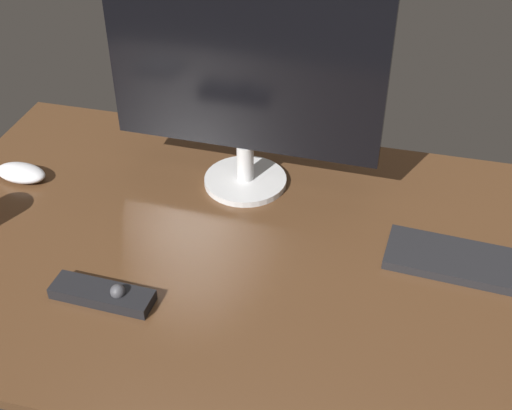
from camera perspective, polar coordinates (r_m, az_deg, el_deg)
name	(u,v)px	position (r cm, az deg, el deg)	size (l,w,h in cm)	color
desk	(268,256)	(128.00, 1.00, -4.31)	(140.00, 84.00, 2.00)	#4C301C
monitor	(244,74)	(131.88, -0.99, 10.84)	(54.24, 17.38, 45.73)	silver
keyboard	(486,266)	(129.93, 18.63, -4.86)	(35.70, 11.27, 1.75)	black
computer_mouse	(21,173)	(153.52, -19.01, 2.56)	(11.28, 6.22, 3.22)	silver
media_remote	(103,294)	(120.45, -12.61, -7.26)	(18.17, 6.08, 3.89)	black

